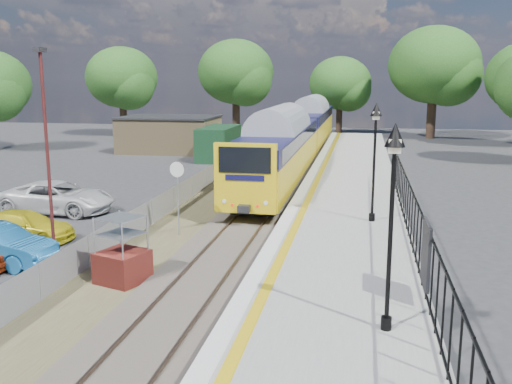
% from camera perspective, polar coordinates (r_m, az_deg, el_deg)
% --- Properties ---
extents(ground, '(120.00, 120.00, 0.00)m').
position_cam_1_polar(ground, '(18.09, -5.66, -9.50)').
color(ground, '#2D2D30').
rests_on(ground, ground).
extents(track_bed, '(5.90, 80.00, 0.29)m').
position_cam_1_polar(track_bed, '(27.17, -0.93, -2.14)').
color(track_bed, '#473F38').
rests_on(track_bed, ground).
extents(platform, '(5.00, 70.00, 0.90)m').
position_cam_1_polar(platform, '(24.94, 8.88, -2.65)').
color(platform, gray).
rests_on(platform, ground).
extents(platform_edge, '(0.90, 70.00, 0.01)m').
position_cam_1_polar(platform_edge, '(24.98, 4.18, -1.45)').
color(platform_edge, silver).
rests_on(platform_edge, platform).
extents(victorian_lamp_south, '(0.44, 0.44, 4.60)m').
position_cam_1_polar(victorian_lamp_south, '(12.41, 13.54, 1.20)').
color(victorian_lamp_south, black).
rests_on(victorian_lamp_south, platform).
extents(victorian_lamp_north, '(0.44, 0.44, 4.60)m').
position_cam_1_polar(victorian_lamp_north, '(22.32, 11.84, 5.64)').
color(victorian_lamp_north, black).
rests_on(victorian_lamp_north, platform).
extents(palisade_fence, '(0.12, 26.00, 2.00)m').
position_cam_1_polar(palisade_fence, '(19.08, 15.48, -2.98)').
color(palisade_fence, black).
rests_on(palisade_fence, platform).
extents(wire_fence, '(0.06, 52.00, 1.20)m').
position_cam_1_polar(wire_fence, '(30.19, -6.98, 0.13)').
color(wire_fence, '#999EA3').
rests_on(wire_fence, ground).
extents(outbuilding, '(10.80, 10.10, 3.12)m').
position_cam_1_polar(outbuilding, '(50.20, -7.73, 5.63)').
color(outbuilding, '#917B52').
rests_on(outbuilding, ground).
extents(tree_line, '(56.80, 43.80, 11.88)m').
position_cam_1_polar(tree_line, '(58.31, 7.41, 11.42)').
color(tree_line, '#332319').
rests_on(tree_line, ground).
extents(train, '(2.82, 40.83, 3.51)m').
position_cam_1_polar(train, '(44.12, 4.33, 5.99)').
color(train, gold).
rests_on(train, ground).
extents(brick_plinth, '(1.73, 1.73, 2.20)m').
position_cam_1_polar(brick_plinth, '(18.53, -13.26, -5.79)').
color(brick_plinth, maroon).
rests_on(brick_plinth, ground).
extents(speed_sign, '(0.62, 0.14, 3.11)m').
position_cam_1_polar(speed_sign, '(23.35, -7.86, 0.69)').
color(speed_sign, '#999EA3').
rests_on(speed_sign, ground).
extents(carpark_lamp, '(0.25, 0.50, 7.45)m').
position_cam_1_polar(carpark_lamp, '(21.62, -20.22, 4.81)').
color(carpark_lamp, '#4D1A19').
rests_on(carpark_lamp, ground).
extents(car_yellow, '(4.07, 1.70, 1.18)m').
position_cam_1_polar(car_yellow, '(24.71, -22.11, -3.16)').
color(car_yellow, gold).
rests_on(car_yellow, ground).
extents(car_white, '(5.55, 2.71, 1.52)m').
position_cam_1_polar(car_white, '(29.15, -19.25, -0.50)').
color(car_white, silver).
rests_on(car_white, ground).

